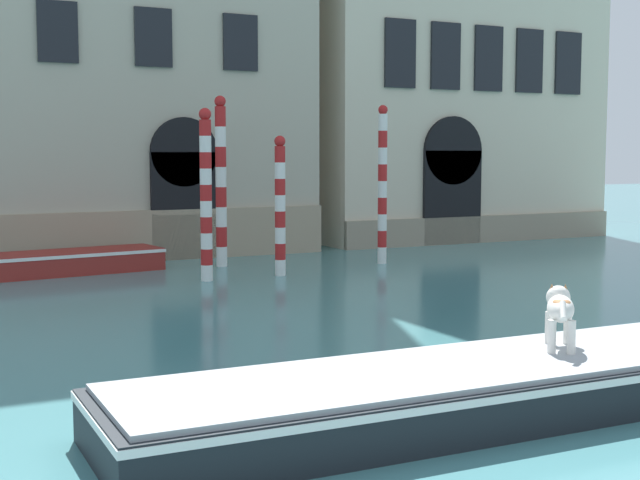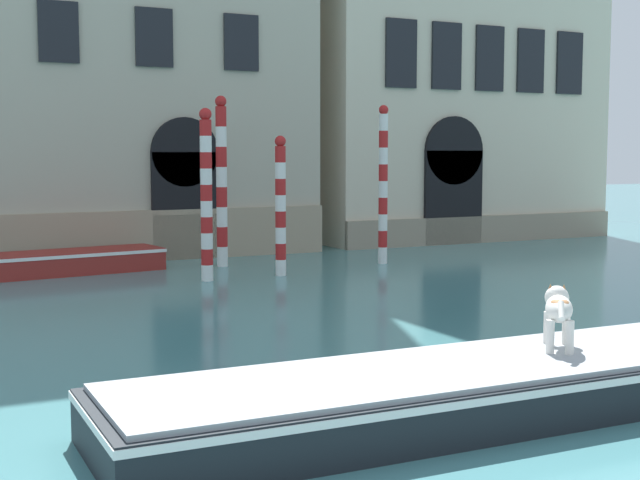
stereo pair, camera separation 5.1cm
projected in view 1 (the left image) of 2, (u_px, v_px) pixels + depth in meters
name	position (u px, v px, depth m)	size (l,w,h in m)	color
boat_foreground	(457.00, 389.00, 9.87)	(8.06, 2.23, 0.60)	black
dog_on_deck	(560.00, 309.00, 10.65)	(0.75, 0.91, 0.72)	silver
boat_moored_near_palazzo	(67.00, 262.00, 21.66)	(4.72, 1.98, 0.55)	maroon
mooring_pole_0	(280.00, 205.00, 21.14)	(0.26, 0.26, 3.33)	white
mooring_pole_1	(206.00, 194.00, 20.25)	(0.28, 0.28, 3.94)	white
mooring_pole_3	(221.00, 181.00, 22.82)	(0.29, 0.29, 4.38)	white
mooring_pole_4	(382.00, 184.00, 23.42)	(0.25, 0.25, 4.17)	white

